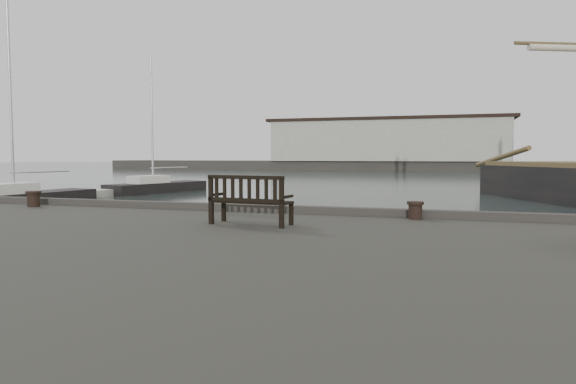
# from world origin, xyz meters

# --- Properties ---
(ground) EXTENTS (400.00, 400.00, 0.00)m
(ground) POSITION_xyz_m (0.00, 0.00, 0.00)
(ground) COLOR black
(ground) RESTS_ON ground
(breakwater) EXTENTS (140.00, 9.50, 12.20)m
(breakwater) POSITION_xyz_m (-4.56, 92.00, 4.30)
(breakwater) COLOR #383530
(breakwater) RESTS_ON ground
(bench) EXTENTS (1.74, 0.75, 0.97)m
(bench) POSITION_xyz_m (1.03, -2.47, 1.87)
(bench) COLOR black
(bench) RESTS_ON quay
(bollard_left) EXTENTS (0.53, 0.53, 0.43)m
(bollard_left) POSITION_xyz_m (-6.09, -0.83, 1.78)
(bollard_left) COLOR black
(bollard_left) RESTS_ON quay
(bollard_right) EXTENTS (0.46, 0.46, 0.39)m
(bollard_right) POSITION_xyz_m (4.16, -0.50, 1.76)
(bollard_right) COLOR black
(bollard_right) RESTS_ON quay
(yacht_c) EXTENTS (3.33, 9.63, 12.71)m
(yacht_c) POSITION_xyz_m (-19.19, 11.63, 0.24)
(yacht_c) COLOR black
(yacht_c) RESTS_ON ground
(yacht_d) EXTENTS (4.76, 9.37, 11.46)m
(yacht_d) POSITION_xyz_m (-18.07, 24.40, 0.23)
(yacht_d) COLOR black
(yacht_d) RESTS_ON ground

